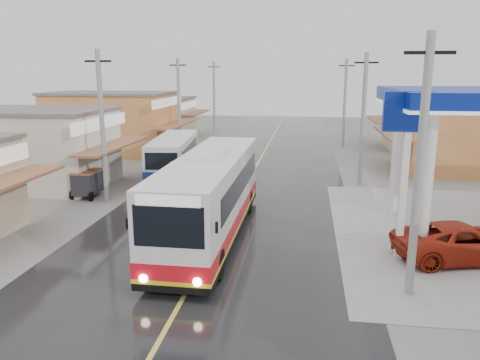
{
  "coord_description": "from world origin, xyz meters",
  "views": [
    {
      "loc": [
        3.65,
        -14.23,
        6.88
      ],
      "look_at": [
        0.75,
        5.96,
        2.14
      ],
      "focal_mm": 35.0,
      "sensor_mm": 36.0,
      "label": 1
    }
  ],
  "objects_px": {
    "coach_bus": "(211,195)",
    "second_bus": "(174,157)",
    "cyclist": "(173,185)",
    "jeepney": "(463,242)",
    "tricycle_near": "(87,182)"
  },
  "relations": [
    {
      "from": "coach_bus",
      "to": "second_bus",
      "type": "xyz_separation_m",
      "value": [
        -4.68,
        10.59,
        -0.35
      ]
    },
    {
      "from": "second_bus",
      "to": "cyclist",
      "type": "xyz_separation_m",
      "value": [
        1.24,
        -4.51,
        -0.79
      ]
    },
    {
      "from": "coach_bus",
      "to": "cyclist",
      "type": "distance_m",
      "value": 7.07
    },
    {
      "from": "coach_bus",
      "to": "cyclist",
      "type": "relative_size",
      "value": 5.85
    },
    {
      "from": "second_bus",
      "to": "tricycle_near",
      "type": "bearing_deg",
      "value": -129.69
    },
    {
      "from": "cyclist",
      "to": "tricycle_near",
      "type": "distance_m",
      "value": 4.78
    },
    {
      "from": "jeepney",
      "to": "coach_bus",
      "type": "bearing_deg",
      "value": 69.51
    },
    {
      "from": "coach_bus",
      "to": "cyclist",
      "type": "xyz_separation_m",
      "value": [
        -3.43,
        6.08,
        -1.13
      ]
    },
    {
      "from": "coach_bus",
      "to": "second_bus",
      "type": "bearing_deg",
      "value": 114.1
    },
    {
      "from": "jeepney",
      "to": "cyclist",
      "type": "relative_size",
      "value": 2.46
    },
    {
      "from": "second_bus",
      "to": "cyclist",
      "type": "bearing_deg",
      "value": -80.85
    },
    {
      "from": "second_bus",
      "to": "tricycle_near",
      "type": "xyz_separation_m",
      "value": [
        -3.48,
        -5.27,
        -0.6
      ]
    },
    {
      "from": "cyclist",
      "to": "tricycle_near",
      "type": "height_order",
      "value": "cyclist"
    },
    {
      "from": "coach_bus",
      "to": "jeepney",
      "type": "relative_size",
      "value": 2.38
    },
    {
      "from": "coach_bus",
      "to": "tricycle_near",
      "type": "height_order",
      "value": "coach_bus"
    }
  ]
}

